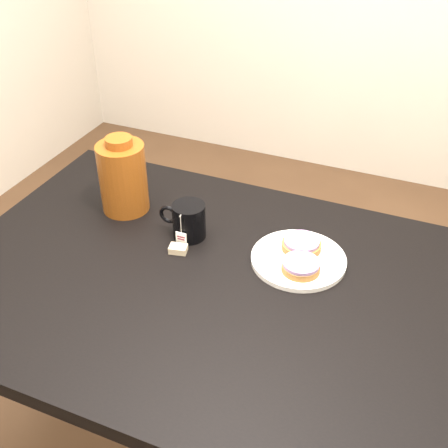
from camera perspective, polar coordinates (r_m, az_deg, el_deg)
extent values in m
cube|color=black|center=(1.37, 0.36, -6.68)|extent=(1.40, 0.90, 0.04)
cylinder|color=black|center=(2.12, -11.73, -3.12)|extent=(0.06, 0.06, 0.71)
cylinder|color=white|center=(1.42, 7.57, -3.59)|extent=(0.24, 0.24, 0.01)
torus|color=white|center=(1.42, 7.59, -3.39)|extent=(0.24, 0.24, 0.01)
cylinder|color=brown|center=(1.45, 7.86, -2.18)|extent=(0.11, 0.11, 0.02)
cylinder|color=#9678A2|center=(1.44, 7.91, -1.76)|extent=(0.10, 0.10, 0.01)
cylinder|color=brown|center=(1.38, 7.80, -4.38)|extent=(0.10, 0.10, 0.02)
cylinder|color=#9678A2|center=(1.37, 7.84, -3.95)|extent=(0.10, 0.10, 0.01)
cylinder|color=black|center=(1.48, -3.58, 0.32)|extent=(0.09, 0.09, 0.10)
cylinder|color=black|center=(1.45, -3.63, 1.64)|extent=(0.08, 0.08, 0.00)
torus|color=black|center=(1.50, -5.66, 0.96)|extent=(0.05, 0.01, 0.05)
cylinder|color=beige|center=(1.43, -4.41, 0.03)|extent=(0.00, 0.00, 0.05)
cube|color=white|center=(1.46, -4.34, -1.39)|extent=(0.03, 0.00, 0.03)
cube|color=#C6B793|center=(1.45, -4.68, -2.54)|extent=(0.05, 0.04, 0.02)
cylinder|color=#5A280B|center=(1.59, -10.21, 4.63)|extent=(0.14, 0.14, 0.20)
cylinder|color=#5A280B|center=(1.53, -10.64, 8.21)|extent=(0.07, 0.07, 0.02)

